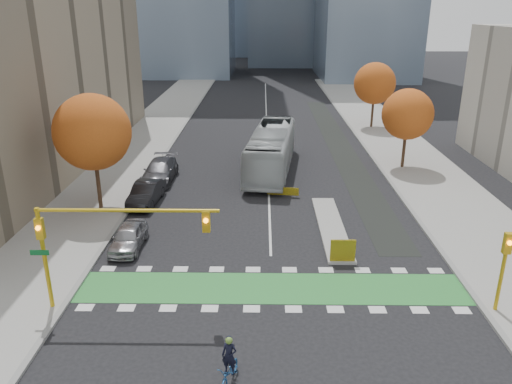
{
  "coord_description": "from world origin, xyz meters",
  "views": [
    {
      "loc": [
        -0.52,
        -20.77,
        13.51
      ],
      "look_at": [
        -0.89,
        7.59,
        3.0
      ],
      "focal_mm": 35.0,
      "sensor_mm": 36.0,
      "label": 1
    }
  ],
  "objects_px": {
    "tree_east_near": "(408,114)",
    "hazard_board": "(343,250)",
    "traffic_signal_east": "(504,261)",
    "parked_car_c": "(160,171)",
    "traffic_signal_west": "(97,232)",
    "parked_car_b": "(146,193)",
    "tree_west": "(92,132)",
    "bus": "(271,150)",
    "parked_car_a": "(128,237)",
    "cyclist": "(230,368)",
    "tree_east_far": "(375,83)"
  },
  "relations": [
    {
      "from": "traffic_signal_east",
      "to": "parked_car_b",
      "type": "distance_m",
      "value": 23.89
    },
    {
      "from": "traffic_signal_east",
      "to": "parked_car_b",
      "type": "bearing_deg",
      "value": 144.98
    },
    {
      "from": "traffic_signal_east",
      "to": "parked_car_a",
      "type": "bearing_deg",
      "value": 161.16
    },
    {
      "from": "tree_west",
      "to": "traffic_signal_east",
      "type": "bearing_deg",
      "value": -29.07
    },
    {
      "from": "traffic_signal_east",
      "to": "cyclist",
      "type": "relative_size",
      "value": 1.97
    },
    {
      "from": "tree_east_far",
      "to": "parked_car_b",
      "type": "distance_m",
      "value": 33.15
    },
    {
      "from": "hazard_board",
      "to": "tree_east_far",
      "type": "relative_size",
      "value": 0.18
    },
    {
      "from": "parked_car_b",
      "to": "tree_east_near",
      "type": "bearing_deg",
      "value": 26.83
    },
    {
      "from": "hazard_board",
      "to": "traffic_signal_east",
      "type": "distance_m",
      "value": 8.26
    },
    {
      "from": "tree_west",
      "to": "parked_car_a",
      "type": "xyz_separation_m",
      "value": [
        3.54,
        -6.04,
        -4.9
      ]
    },
    {
      "from": "traffic_signal_east",
      "to": "bus",
      "type": "bearing_deg",
      "value": 115.28
    },
    {
      "from": "tree_east_near",
      "to": "traffic_signal_east",
      "type": "distance_m",
      "value": 22.66
    },
    {
      "from": "cyclist",
      "to": "bus",
      "type": "height_order",
      "value": "bus"
    },
    {
      "from": "cyclist",
      "to": "tree_west",
      "type": "bearing_deg",
      "value": 136.11
    },
    {
      "from": "tree_west",
      "to": "parked_car_a",
      "type": "relative_size",
      "value": 1.96
    },
    {
      "from": "bus",
      "to": "parked_car_c",
      "type": "distance_m",
      "value": 9.74
    },
    {
      "from": "tree_east_far",
      "to": "parked_car_c",
      "type": "relative_size",
      "value": 1.31
    },
    {
      "from": "tree_east_near",
      "to": "hazard_board",
      "type": "bearing_deg",
      "value": -114.2
    },
    {
      "from": "tree_west",
      "to": "tree_east_near",
      "type": "height_order",
      "value": "tree_west"
    },
    {
      "from": "traffic_signal_east",
      "to": "tree_west",
      "type": "bearing_deg",
      "value": 150.93
    },
    {
      "from": "tree_east_far",
      "to": "tree_east_near",
      "type": "bearing_deg",
      "value": -91.79
    },
    {
      "from": "tree_east_far",
      "to": "bus",
      "type": "xyz_separation_m",
      "value": [
        -12.24,
        -16.83,
        -3.35
      ]
    },
    {
      "from": "traffic_signal_east",
      "to": "parked_car_c",
      "type": "relative_size",
      "value": 0.7
    },
    {
      "from": "tree_east_near",
      "to": "tree_east_far",
      "type": "height_order",
      "value": "tree_east_far"
    },
    {
      "from": "cyclist",
      "to": "tree_east_far",
      "type": "bearing_deg",
      "value": 87.42
    },
    {
      "from": "tree_west",
      "to": "bus",
      "type": "distance_m",
      "value": 15.76
    },
    {
      "from": "parked_car_b",
      "to": "parked_car_c",
      "type": "relative_size",
      "value": 0.83
    },
    {
      "from": "hazard_board",
      "to": "parked_car_c",
      "type": "bearing_deg",
      "value": 132.6
    },
    {
      "from": "bus",
      "to": "parked_car_b",
      "type": "distance_m",
      "value": 12.3
    },
    {
      "from": "hazard_board",
      "to": "parked_car_c",
      "type": "relative_size",
      "value": 0.24
    },
    {
      "from": "traffic_signal_west",
      "to": "cyclist",
      "type": "distance_m",
      "value": 8.58
    },
    {
      "from": "tree_east_near",
      "to": "bus",
      "type": "relative_size",
      "value": 0.52
    },
    {
      "from": "parked_car_c",
      "to": "traffic_signal_west",
      "type": "bearing_deg",
      "value": -85.6
    },
    {
      "from": "bus",
      "to": "tree_east_near",
      "type": "bearing_deg",
      "value": 11.04
    },
    {
      "from": "hazard_board",
      "to": "parked_car_a",
      "type": "relative_size",
      "value": 0.33
    },
    {
      "from": "tree_west",
      "to": "bus",
      "type": "xyz_separation_m",
      "value": [
        12.26,
        9.17,
        -3.72
      ]
    },
    {
      "from": "parked_car_b",
      "to": "parked_car_c",
      "type": "distance_m",
      "value": 5.18
    },
    {
      "from": "cyclist",
      "to": "tree_east_near",
      "type": "bearing_deg",
      "value": 78.97
    },
    {
      "from": "tree_east_far",
      "to": "traffic_signal_west",
      "type": "relative_size",
      "value": 0.9
    },
    {
      "from": "tree_east_near",
      "to": "traffic_signal_east",
      "type": "xyz_separation_m",
      "value": [
        -1.5,
        -22.51,
        -2.13
      ]
    },
    {
      "from": "parked_car_b",
      "to": "traffic_signal_east",
      "type": "bearing_deg",
      "value": -31.03
    },
    {
      "from": "traffic_signal_east",
      "to": "parked_car_a",
      "type": "xyz_separation_m",
      "value": [
        -18.96,
        6.47,
        -2.02
      ]
    },
    {
      "from": "tree_west",
      "to": "tree_east_near",
      "type": "relative_size",
      "value": 1.16
    },
    {
      "from": "traffic_signal_west",
      "to": "tree_east_near",
      "type": "bearing_deg",
      "value": 48.48
    },
    {
      "from": "traffic_signal_east",
      "to": "tree_east_near",
      "type": "bearing_deg",
      "value": 86.19
    },
    {
      "from": "bus",
      "to": "parked_car_c",
      "type": "relative_size",
      "value": 2.32
    },
    {
      "from": "tree_west",
      "to": "traffic_signal_east",
      "type": "relative_size",
      "value": 2.01
    },
    {
      "from": "cyclist",
      "to": "parked_car_a",
      "type": "relative_size",
      "value": 0.5
    },
    {
      "from": "tree_east_far",
      "to": "parked_car_a",
      "type": "distance_m",
      "value": 38.55
    },
    {
      "from": "tree_east_near",
      "to": "cyclist",
      "type": "xyz_separation_m",
      "value": [
        -13.73,
        -27.41,
        -4.17
      ]
    }
  ]
}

